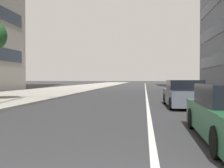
# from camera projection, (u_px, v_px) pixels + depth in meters

# --- Properties ---
(sidewalk_right_plaza) EXTENTS (160.00, 8.78, 0.15)m
(sidewalk_right_plaza) POSITION_uv_depth(u_px,v_px,m) (57.00, 90.00, 33.03)
(sidewalk_right_plaza) COLOR #A39E93
(sidewalk_right_plaza) RESTS_ON ground
(lane_centre_stripe) EXTENTS (110.00, 0.16, 0.01)m
(lane_centre_stripe) POSITION_uv_depth(u_px,v_px,m) (146.00, 90.00, 36.65)
(lane_centre_stripe) COLOR silver
(lane_centre_stripe) RESTS_ON ground
(car_lead_in_lane) EXTENTS (4.72, 1.99, 1.44)m
(car_lead_in_lane) POSITION_uv_depth(u_px,v_px,m) (184.00, 94.00, 14.32)
(car_lead_in_lane) COLOR #4C515B
(car_lead_in_lane) RESTS_ON ground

